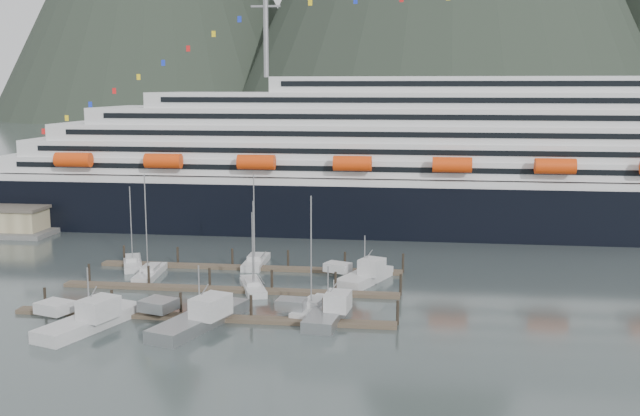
# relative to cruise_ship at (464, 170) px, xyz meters

# --- Properties ---
(ground) EXTENTS (1600.00, 1600.00, 0.00)m
(ground) POSITION_rel_cruise_ship_xyz_m (-30.03, -54.94, -12.04)
(ground) COLOR #495755
(ground) RESTS_ON ground
(cruise_ship) EXTENTS (210.00, 30.40, 50.30)m
(cruise_ship) POSITION_rel_cruise_ship_xyz_m (0.00, 0.00, 0.00)
(cruise_ship) COLOR black
(cruise_ship) RESTS_ON ground
(dock_near) EXTENTS (48.18, 2.28, 3.20)m
(dock_near) POSITION_rel_cruise_ship_xyz_m (-34.95, -64.89, -11.73)
(dock_near) COLOR #4C3D31
(dock_near) RESTS_ON ground
(dock_mid) EXTENTS (48.18, 2.28, 3.20)m
(dock_mid) POSITION_rel_cruise_ship_xyz_m (-34.95, -51.89, -11.73)
(dock_mid) COLOR #4C3D31
(dock_mid) RESTS_ON ground
(dock_far) EXTENTS (48.18, 2.28, 3.20)m
(dock_far) POSITION_rel_cruise_ship_xyz_m (-34.95, -38.89, -11.73)
(dock_far) COLOR #4C3D31
(dock_far) RESTS_ON ground
(sailboat_b) EXTENTS (3.72, 10.82, 16.19)m
(sailboat_b) POSITION_rel_cruise_ship_xyz_m (-48.90, -45.43, -11.59)
(sailboat_b) COLOR #B7B7B7
(sailboat_b) RESTS_ON ground
(sailboat_c) EXTENTS (5.39, 9.02, 11.72)m
(sailboat_c) POSITION_rel_cruise_ship_xyz_m (-31.83, -51.05, -11.64)
(sailboat_c) COLOR #B7B7B7
(sailboat_c) RESTS_ON ground
(sailboat_d) EXTENTS (5.96, 10.54, 13.27)m
(sailboat_d) POSITION_rel_cruise_ship_xyz_m (-31.77, -50.58, -11.63)
(sailboat_d) COLOR #B7B7B7
(sailboat_d) RESTS_ON ground
(sailboat_e) EXTENTS (6.62, 10.69, 13.46)m
(sailboat_e) POSITION_rel_cruise_ship_xyz_m (-54.04, -39.37, -11.62)
(sailboat_e) COLOR #B7B7B7
(sailboat_e) RESTS_ON ground
(sailboat_f) EXTENTS (3.19, 10.25, 15.46)m
(sailboat_f) POSITION_rel_cruise_ship_xyz_m (-34.58, -36.14, -11.59)
(sailboat_f) COLOR #B7B7B7
(sailboat_f) RESTS_ON ground
(sailboat_h) EXTENTS (4.98, 10.38, 15.61)m
(sailboat_h) POSITION_rel_cruise_ship_xyz_m (-21.74, -59.93, -11.59)
(sailboat_h) COLOR #B7B7B7
(sailboat_h) RESTS_ON ground
(trawler_a) EXTENTS (11.95, 15.26, 8.15)m
(trawler_a) POSITION_rel_cruise_ship_xyz_m (-47.38, -69.89, -11.04)
(trawler_a) COLOR #B7B7B7
(trawler_a) RESTS_ON ground
(trawler_c) EXTENTS (12.62, 16.51, 8.23)m
(trawler_c) POSITION_rel_cruise_ship_xyz_m (-34.66, -67.42, -11.03)
(trawler_c) COLOR #979A9D
(trawler_c) RESTS_ON ground
(trawler_d) EXTENTS (9.42, 12.69, 7.38)m
(trawler_d) POSITION_rel_cruise_ship_xyz_m (-19.74, -62.78, -11.11)
(trawler_d) COLOR #979A9D
(trawler_d) RESTS_ON ground
(trawler_e) EXTENTS (10.39, 12.41, 7.72)m
(trawler_e) POSITION_rel_cruise_ship_xyz_m (-16.60, -44.41, -11.08)
(trawler_e) COLOR #B7B7B7
(trawler_e) RESTS_ON ground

